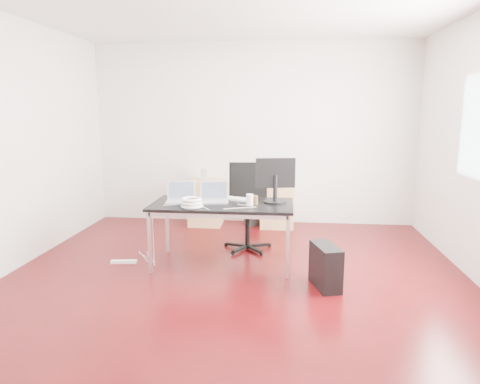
# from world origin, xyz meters

# --- Properties ---
(room_shell) EXTENTS (5.00, 5.00, 5.00)m
(room_shell) POSITION_xyz_m (0.04, 0.00, 1.40)
(room_shell) COLOR #3C0609
(room_shell) RESTS_ON ground
(desk) EXTENTS (1.60, 0.80, 0.73)m
(desk) POSITION_xyz_m (-0.20, 0.48, 0.68)
(desk) COLOR black
(desk) RESTS_ON ground
(office_chair) EXTENTS (0.51, 0.53, 1.08)m
(office_chair) POSITION_xyz_m (0.04, 1.15, 0.61)
(office_chair) COLOR black
(office_chair) RESTS_ON ground
(filing_cabinet_left) EXTENTS (0.50, 0.50, 0.70)m
(filing_cabinet_left) POSITION_xyz_m (-0.71, 2.23, 0.35)
(filing_cabinet_left) COLOR tan
(filing_cabinet_left) RESTS_ON ground
(filing_cabinet_right) EXTENTS (0.50, 0.50, 0.70)m
(filing_cabinet_right) POSITION_xyz_m (0.40, 2.23, 0.35)
(filing_cabinet_right) COLOR tan
(filing_cabinet_right) RESTS_ON ground
(pc_tower) EXTENTS (0.32, 0.49, 0.44)m
(pc_tower) POSITION_xyz_m (0.93, -0.06, 0.22)
(pc_tower) COLOR black
(pc_tower) RESTS_ON ground
(wastebasket) EXTENTS (0.24, 0.24, 0.28)m
(wastebasket) POSITION_xyz_m (0.00, 2.25, 0.14)
(wastebasket) COLOR black
(wastebasket) RESTS_ON ground
(power_strip) EXTENTS (0.31, 0.11, 0.04)m
(power_strip) POSITION_xyz_m (-1.36, 0.39, 0.02)
(power_strip) COLOR white
(power_strip) RESTS_ON ground
(laptop_left) EXTENTS (0.36, 0.30, 0.23)m
(laptop_left) POSITION_xyz_m (-0.68, 0.50, 0.79)
(laptop_left) COLOR silver
(laptop_left) RESTS_ON desk
(laptop_right) EXTENTS (0.36, 0.30, 0.23)m
(laptop_right) POSITION_xyz_m (-0.30, 0.54, 0.79)
(laptop_right) COLOR silver
(laptop_right) RESTS_ON desk
(monitor) EXTENTS (0.45, 0.26, 0.51)m
(monitor) POSITION_xyz_m (0.40, 0.59, 1.01)
(monitor) COLOR black
(monitor) RESTS_ON desk
(keyboard) EXTENTS (0.46, 0.30, 0.02)m
(keyboard) POSITION_xyz_m (-0.03, 0.67, 0.74)
(keyboard) COLOR white
(keyboard) RESTS_ON desk
(cup_white) EXTENTS (0.09, 0.09, 0.12)m
(cup_white) POSITION_xyz_m (0.12, 0.43, 0.79)
(cup_white) COLOR white
(cup_white) RESTS_ON desk
(cup_brown) EXTENTS (0.09, 0.09, 0.10)m
(cup_brown) POSITION_xyz_m (0.18, 0.45, 0.78)
(cup_brown) COLOR #53391C
(cup_brown) RESTS_ON desk
(cable_coil) EXTENTS (0.24, 0.24, 0.11)m
(cable_coil) POSITION_xyz_m (-0.49, 0.22, 0.78)
(cable_coil) COLOR white
(cable_coil) RESTS_ON desk
(power_adapter) EXTENTS (0.09, 0.09, 0.03)m
(power_adapter) POSITION_xyz_m (-0.41, 0.25, 0.74)
(power_adapter) COLOR white
(power_adapter) RESTS_ON desk
(speaker) EXTENTS (0.09, 0.08, 0.18)m
(speaker) POSITION_xyz_m (-0.74, 2.25, 0.79)
(speaker) COLOR #9E9E9E
(speaker) RESTS_ON filing_cabinet_left
(navy_garment) EXTENTS (0.31, 0.26, 0.09)m
(navy_garment) POSITION_xyz_m (0.41, 2.26, 0.74)
(navy_garment) COLOR black
(navy_garment) RESTS_ON filing_cabinet_right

